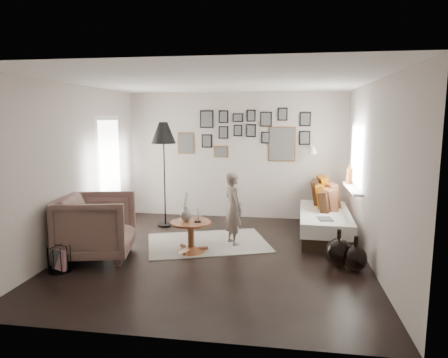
# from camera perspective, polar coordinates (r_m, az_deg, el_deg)

# --- Properties ---
(ground) EXTENTS (4.80, 4.80, 0.00)m
(ground) POSITION_cam_1_polar(r_m,az_deg,el_deg) (6.25, -1.17, -10.71)
(ground) COLOR black
(ground) RESTS_ON ground
(wall_back) EXTENTS (4.50, 0.00, 4.50)m
(wall_back) POSITION_cam_1_polar(r_m,az_deg,el_deg) (8.30, 1.65, 3.35)
(wall_back) COLOR #AB9F96
(wall_back) RESTS_ON ground
(wall_front) EXTENTS (4.50, 0.00, 4.50)m
(wall_front) POSITION_cam_1_polar(r_m,az_deg,el_deg) (3.64, -7.75, -3.77)
(wall_front) COLOR #AB9F96
(wall_front) RESTS_ON ground
(wall_left) EXTENTS (0.00, 4.80, 4.80)m
(wall_left) POSITION_cam_1_polar(r_m,az_deg,el_deg) (6.70, -20.52, 1.50)
(wall_left) COLOR #AB9F96
(wall_left) RESTS_ON ground
(wall_right) EXTENTS (0.00, 4.80, 4.80)m
(wall_right) POSITION_cam_1_polar(r_m,az_deg,el_deg) (5.98, 20.54, 0.68)
(wall_right) COLOR #AB9F96
(wall_right) RESTS_ON ground
(ceiling) EXTENTS (4.80, 4.80, 0.00)m
(ceiling) POSITION_cam_1_polar(r_m,az_deg,el_deg) (5.91, -1.25, 13.78)
(ceiling) COLOR white
(ceiling) RESTS_ON wall_back
(door_left) EXTENTS (0.00, 2.14, 2.14)m
(door_left) POSITION_cam_1_polar(r_m,az_deg,el_deg) (7.79, -16.04, 0.80)
(door_left) COLOR white
(door_left) RESTS_ON wall_left
(window_right) EXTENTS (0.15, 1.32, 1.30)m
(window_right) POSITION_cam_1_polar(r_m,az_deg,el_deg) (7.33, 17.70, -0.69)
(window_right) COLOR white
(window_right) RESTS_ON wall_right
(gallery_wall) EXTENTS (2.74, 0.03, 1.08)m
(gallery_wall) POSITION_cam_1_polar(r_m,az_deg,el_deg) (8.22, 3.65, 6.38)
(gallery_wall) COLOR brown
(gallery_wall) RESTS_ON wall_back
(wall_sconce) EXTENTS (0.18, 0.36, 0.16)m
(wall_sconce) POSITION_cam_1_polar(r_m,az_deg,el_deg) (7.98, 12.56, 4.10)
(wall_sconce) COLOR white
(wall_sconce) RESTS_ON wall_back
(rug) EXTENTS (2.30, 1.94, 0.01)m
(rug) POSITION_cam_1_polar(r_m,az_deg,el_deg) (6.78, -2.31, -9.09)
(rug) COLOR silver
(rug) RESTS_ON ground
(pedestal_table) EXTENTS (0.63, 0.63, 0.49)m
(pedestal_table) POSITION_cam_1_polar(r_m,az_deg,el_deg) (6.29, -4.73, -8.42)
(pedestal_table) COLOR brown
(pedestal_table) RESTS_ON ground
(vase) EXTENTS (0.18, 0.18, 0.45)m
(vase) POSITION_cam_1_polar(r_m,az_deg,el_deg) (6.22, -5.46, -4.76)
(vase) COLOR black
(vase) RESTS_ON pedestal_table
(candles) EXTENTS (0.11, 0.11, 0.23)m
(candles) POSITION_cam_1_polar(r_m,az_deg,el_deg) (6.16, -3.78, -5.10)
(candles) COLOR black
(candles) RESTS_ON pedestal_table
(daybed) EXTENTS (0.92, 2.03, 0.96)m
(daybed) POSITION_cam_1_polar(r_m,az_deg,el_deg) (7.40, 14.12, -5.37)
(daybed) COLOR black
(daybed) RESTS_ON ground
(magazine_on_daybed) EXTENTS (0.25, 0.32, 0.02)m
(magazine_on_daybed) POSITION_cam_1_polar(r_m,az_deg,el_deg) (6.74, 14.23, -5.53)
(magazine_on_daybed) COLOR black
(magazine_on_daybed) RESTS_ON daybed
(armchair) EXTENTS (1.24, 1.22, 0.95)m
(armchair) POSITION_cam_1_polar(r_m,az_deg,el_deg) (6.29, -17.73, -6.46)
(armchair) COLOR brown
(armchair) RESTS_ON ground
(armchair_cushion) EXTENTS (0.51, 0.52, 0.20)m
(armchair_cushion) POSITION_cam_1_polar(r_m,az_deg,el_deg) (6.32, -17.28, -6.34)
(armchair_cushion) COLOR beige
(armchair_cushion) RESTS_ON armchair
(floor_lamp) EXTENTS (0.47, 0.47, 2.00)m
(floor_lamp) POSITION_cam_1_polar(r_m,az_deg,el_deg) (7.64, -8.63, 5.98)
(floor_lamp) COLOR black
(floor_lamp) RESTS_ON ground
(magazine_basket) EXTENTS (0.36, 0.36, 0.37)m
(magazine_basket) POSITION_cam_1_polar(r_m,az_deg,el_deg) (5.99, -22.48, -10.45)
(magazine_basket) COLOR black
(magazine_basket) RESTS_ON ground
(demijohn_large) EXTENTS (0.36, 0.36, 0.54)m
(demijohn_large) POSITION_cam_1_polar(r_m,az_deg,el_deg) (5.91, 16.01, -10.06)
(demijohn_large) COLOR black
(demijohn_large) RESTS_ON ground
(demijohn_small) EXTENTS (0.32, 0.32, 0.49)m
(demijohn_small) POSITION_cam_1_polar(r_m,az_deg,el_deg) (5.84, 18.23, -10.65)
(demijohn_small) COLOR black
(demijohn_small) RESTS_ON ground
(child) EXTENTS (0.49, 0.53, 1.21)m
(child) POSITION_cam_1_polar(r_m,az_deg,el_deg) (6.57, 1.35, -4.23)
(child) COLOR #6D5F56
(child) RESTS_ON ground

